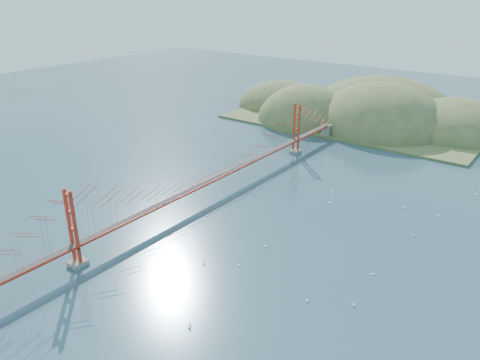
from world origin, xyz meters
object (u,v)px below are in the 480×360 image
Objects in this scene: sailboat_0 at (239,265)px; sailboat_1 at (265,246)px; sailboat_2 at (354,304)px; bridge at (214,160)px.

sailboat_0 is 0.83× the size of sailboat_1.
sailboat_1 reaches higher than sailboat_2.
bridge is 153.65× the size of sailboat_2.
bridge is 139.96× the size of sailboat_1.
bridge is at bearing 138.05° from sailboat_0.
sailboat_1 is (-16.67, 5.10, 0.01)m from sailboat_2.
sailboat_2 is (35.06, -15.10, -6.87)m from bridge.
bridge is 168.48× the size of sailboat_0.
sailboat_0 is 16.76m from sailboat_2.
sailboat_1 is at bearing 162.98° from sailboat_2.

